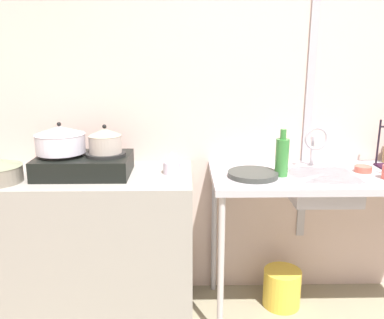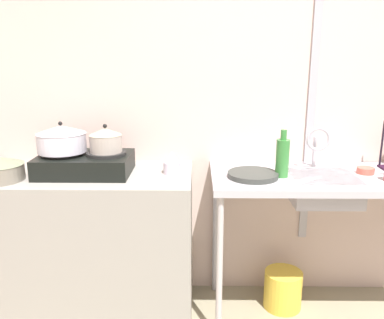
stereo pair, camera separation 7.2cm
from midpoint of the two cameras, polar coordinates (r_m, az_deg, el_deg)
The scene contains 14 objects.
wall_back at distance 2.72m, azimuth 16.50°, elevation 7.66°, with size 4.79×0.10×2.58m, color beige.
wall_metal_strip at distance 2.66m, azimuth 17.50°, elevation 10.24°, with size 0.05×0.01×2.06m, color #A9A4AC.
counter_concrete at distance 2.59m, azimuth -13.25°, elevation -11.71°, with size 1.23×0.60×0.92m, color gray.
counter_sink at distance 2.51m, azimuth 20.18°, elevation -3.62°, with size 1.43×0.60×0.92m.
stove at distance 2.41m, azimuth -14.00°, elevation -0.54°, with size 0.53×0.36×0.13m.
pot_on_left_burner at distance 2.41m, azimuth -17.12°, elevation 2.83°, with size 0.28×0.28×0.18m.
pot_on_right_burner at distance 2.35m, azimuth -11.22°, elevation 2.72°, with size 0.19×0.19×0.16m.
percolator at distance 2.35m, azimuth -1.97°, elevation -0.46°, with size 0.10×0.10×0.13m.
sink_basin at distance 2.46m, azimuth 18.74°, elevation -3.84°, with size 0.38×0.35×0.15m, color #A9A4AC.
faucet at distance 2.54m, azimuth 18.09°, elevation 2.45°, with size 0.14×0.08×0.26m.
frying_pan at distance 2.31m, azimuth 9.46°, elevation -2.16°, with size 0.29×0.29×0.03m, color #343733.
small_bowl_on_drainboard at distance 2.58m, azimuth 24.03°, elevation -1.43°, with size 0.10×0.10×0.04m, color #B75445.
bottle_by_sink at distance 2.34m, azimuth 13.51°, elevation 0.32°, with size 0.08×0.08×0.27m.
bucket_on_floor at distance 2.80m, azimuth 13.46°, elevation -17.40°, with size 0.24×0.24×0.25m, color yellow.
Camera 2 is at (-0.70, -0.85, 1.58)m, focal length 37.80 mm.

